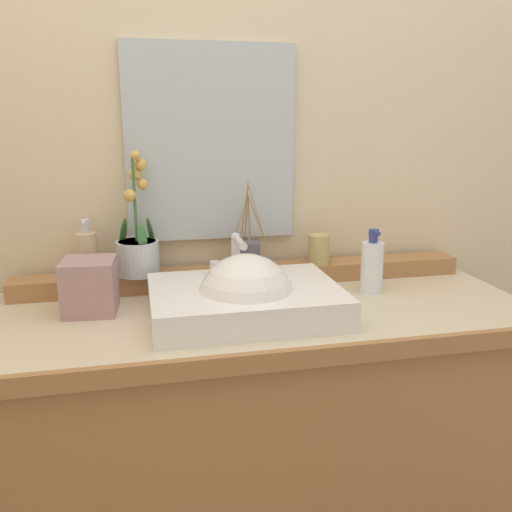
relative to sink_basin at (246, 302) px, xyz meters
name	(u,v)px	position (x,y,z in m)	size (l,w,h in m)	color
wall_back	(235,114)	(0.06, 0.44, 0.46)	(3.13, 0.20, 2.72)	beige
vanity_cabinet	(263,451)	(0.06, 0.05, -0.47)	(1.42, 0.57, 0.87)	#A67041
back_ledge	(247,275)	(0.06, 0.27, -0.01)	(1.34, 0.10, 0.05)	#A67041
sink_basin	(246,302)	(0.00, 0.00, 0.00)	(0.47, 0.35, 0.27)	white
potted_plant	(138,248)	(-0.26, 0.26, 0.09)	(0.12, 0.12, 0.35)	silver
soap_dispenser	(87,253)	(-0.40, 0.27, 0.08)	(0.06, 0.06, 0.16)	beige
tumbler_cup	(319,249)	(0.28, 0.26, 0.06)	(0.06, 0.06, 0.09)	tan
reed_diffuser	(248,253)	(0.06, 0.26, 0.06)	(0.11, 0.08, 0.25)	#4F4C59
lotion_bottle	(372,266)	(0.39, 0.11, 0.04)	(0.06, 0.07, 0.18)	white
tissue_box	(90,286)	(-0.38, 0.12, 0.03)	(0.13, 0.13, 0.14)	#A97F7F
mirror	(211,144)	(-0.03, 0.33, 0.37)	(0.49, 0.02, 0.56)	silver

